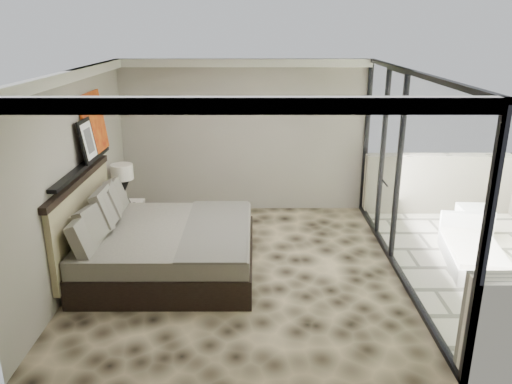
{
  "coord_description": "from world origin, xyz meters",
  "views": [
    {
      "loc": [
        0.2,
        -6.53,
        3.35
      ],
      "look_at": [
        0.22,
        0.4,
        1.03
      ],
      "focal_mm": 35.0,
      "sensor_mm": 36.0,
      "label": 1
    }
  ],
  "objects_px": {
    "ottoman": "(474,221)",
    "lounger": "(472,253)",
    "nightstand": "(129,219)",
    "table_lamp": "(123,179)",
    "bed": "(162,245)"
  },
  "relations": [
    {
      "from": "ottoman",
      "to": "lounger",
      "type": "xyz_separation_m",
      "value": [
        -0.45,
        -1.07,
        -0.07
      ]
    },
    {
      "from": "nightstand",
      "to": "table_lamp",
      "type": "bearing_deg",
      "value": 166.53
    },
    {
      "from": "ottoman",
      "to": "lounger",
      "type": "height_order",
      "value": "lounger"
    },
    {
      "from": "bed",
      "to": "lounger",
      "type": "xyz_separation_m",
      "value": [
        4.52,
        0.19,
        -0.21
      ]
    },
    {
      "from": "ottoman",
      "to": "nightstand",
      "type": "bearing_deg",
      "value": 178.49
    },
    {
      "from": "nightstand",
      "to": "table_lamp",
      "type": "xyz_separation_m",
      "value": [
        -0.06,
        0.01,
        0.71
      ]
    },
    {
      "from": "bed",
      "to": "table_lamp",
      "type": "distance_m",
      "value": 1.76
    },
    {
      "from": "nightstand",
      "to": "table_lamp",
      "type": "height_order",
      "value": "table_lamp"
    },
    {
      "from": "ottoman",
      "to": "lounger",
      "type": "relative_size",
      "value": 0.32
    },
    {
      "from": "nightstand",
      "to": "table_lamp",
      "type": "distance_m",
      "value": 0.71
    },
    {
      "from": "nightstand",
      "to": "lounger",
      "type": "bearing_deg",
      "value": -18.27
    },
    {
      "from": "nightstand",
      "to": "ottoman",
      "type": "distance_m",
      "value": 5.79
    },
    {
      "from": "nightstand",
      "to": "lounger",
      "type": "xyz_separation_m",
      "value": [
        5.34,
        -1.22,
        -0.06
      ]
    },
    {
      "from": "bed",
      "to": "table_lamp",
      "type": "bearing_deg",
      "value": 121.57
    },
    {
      "from": "bed",
      "to": "nightstand",
      "type": "relative_size",
      "value": 5.05
    }
  ]
}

